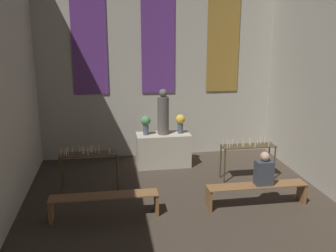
# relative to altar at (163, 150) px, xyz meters

# --- Properties ---
(wall_back) EXTENTS (6.87, 0.16, 5.81)m
(wall_back) POSITION_rel_altar_xyz_m (0.00, 0.99, 2.49)
(wall_back) COLOR #B2AD9E
(wall_back) RESTS_ON ground_plane
(altar) EXTENTS (1.43, 0.66, 0.89)m
(altar) POSITION_rel_altar_xyz_m (0.00, 0.00, 0.00)
(altar) COLOR #BCB29E
(altar) RESTS_ON ground_plane
(statue) EXTENTS (0.30, 0.30, 1.21)m
(statue) POSITION_rel_altar_xyz_m (0.00, 0.00, 1.00)
(statue) COLOR #5B5651
(statue) RESTS_ON altar
(flower_vase_left) EXTENTS (0.26, 0.26, 0.51)m
(flower_vase_left) POSITION_rel_altar_xyz_m (-0.46, 0.00, 0.76)
(flower_vase_left) COLOR #4C5666
(flower_vase_left) RESTS_ON altar
(flower_vase_right) EXTENTS (0.26, 0.26, 0.51)m
(flower_vase_right) POSITION_rel_altar_xyz_m (0.46, 0.00, 0.76)
(flower_vase_right) COLOR #4C5666
(flower_vase_right) RESTS_ON altar
(candle_rack_left) EXTENTS (1.32, 0.39, 1.06)m
(candle_rack_left) POSITION_rel_altar_xyz_m (-1.92, -1.26, 0.29)
(candle_rack_left) COLOR #473823
(candle_rack_left) RESTS_ON ground_plane
(candle_rack_right) EXTENTS (1.32, 0.39, 1.06)m
(candle_rack_right) POSITION_rel_altar_xyz_m (1.90, -1.26, 0.29)
(candle_rack_right) COLOR #473823
(candle_rack_right) RESTS_ON ground_plane
(pew_back_left) EXTENTS (2.11, 0.36, 0.47)m
(pew_back_left) POSITION_rel_altar_xyz_m (-1.57, -2.69, -0.10)
(pew_back_left) COLOR brown
(pew_back_left) RESTS_ON ground_plane
(pew_back_right) EXTENTS (2.11, 0.36, 0.47)m
(pew_back_right) POSITION_rel_altar_xyz_m (1.57, -2.69, -0.10)
(pew_back_right) COLOR brown
(pew_back_right) RESTS_ON ground_plane
(person_seated) EXTENTS (0.36, 0.24, 0.71)m
(person_seated) POSITION_rel_altar_xyz_m (1.70, -2.69, 0.34)
(person_seated) COLOR #383D47
(person_seated) RESTS_ON pew_back_right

